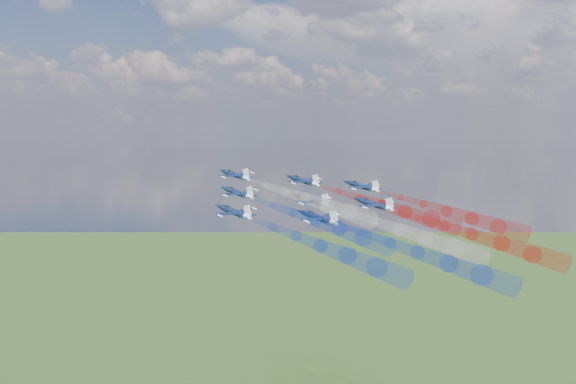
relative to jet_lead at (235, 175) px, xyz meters
The scene contains 16 objects.
jet_lead is the anchor object (origin of this frame).
trail_lead 26.67m from the jet_lead, ahead, with size 4.38×41.74×4.38m, color white, non-canonical shape.
jet_inner_left 15.00m from the jet_lead, 48.29° to the right, with size 10.51×13.14×3.50m, color black, non-canonical shape.
trail_inner_left 39.62m from the jet_lead, 23.42° to the right, with size 4.38×41.74×4.38m, color blue, non-canonical shape.
jet_inner_right 18.70m from the jet_lead, 30.89° to the left, with size 10.51×13.14×3.50m, color black, non-canonical shape.
trail_inner_right 42.62m from the jet_lead, ahead, with size 4.38×41.74×4.38m, color red, non-canonical shape.
jet_outer_left 31.60m from the jet_lead, 51.29° to the right, with size 10.51×13.14×3.50m, color black, non-canonical shape.
trail_outer_left 54.67m from the jet_lead, 32.37° to the right, with size 4.38×41.74×4.38m, color blue, non-canonical shape.
jet_center_third 26.96m from the jet_lead, ahead, with size 10.51×13.14×3.50m, color black, non-canonical shape.
trail_center_third 53.59m from the jet_lead, ahead, with size 4.38×41.74×4.38m, color white, non-canonical shape.
jet_outer_right 34.81m from the jet_lead, 34.68° to the left, with size 10.51×13.14×3.50m, color black, non-canonical shape.
trail_outer_right 57.00m from the jet_lead, 15.61° to the left, with size 4.38×41.74×4.38m, color red, non-canonical shape.
jet_rear_left 39.46m from the jet_lead, 22.11° to the right, with size 10.51×13.14×3.50m, color black, non-canonical shape.
trail_rear_left 65.78m from the jet_lead, 17.19° to the right, with size 4.38×41.74×4.38m, color blue, non-canonical shape.
jet_rear_right 40.93m from the jet_lead, ahead, with size 10.51×13.14×3.50m, color black, non-canonical shape.
trail_rear_right 67.01m from the jet_lead, ahead, with size 4.38×41.74×4.38m, color red, non-canonical shape.
Camera 1 is at (83.91, -130.43, 149.31)m, focal length 40.94 mm.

